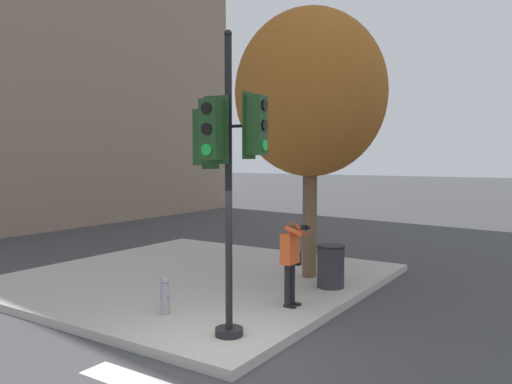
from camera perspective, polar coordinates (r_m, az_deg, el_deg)
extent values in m
plane|color=#424244|center=(7.81, -3.61, -18.79)|extent=(160.00, 160.00, 0.00)
cube|color=#BCB7AD|center=(12.47, -6.91, -9.73)|extent=(8.00, 8.00, 0.16)
cylinder|color=black|center=(8.33, -3.09, -15.65)|extent=(0.45, 0.45, 0.12)
cylinder|color=black|center=(7.87, -3.15, 0.80)|extent=(0.11, 0.11, 4.61)
sphere|color=black|center=(8.09, -3.21, 17.62)|extent=(0.13, 0.13, 0.13)
cylinder|color=black|center=(7.99, -4.40, 6.28)|extent=(0.05, 0.32, 0.05)
cube|color=#234C23|center=(8.17, -5.94, 6.22)|extent=(0.30, 0.24, 0.90)
cube|color=#234C23|center=(8.08, -5.22, 6.25)|extent=(0.42, 0.03, 1.02)
cylinder|color=black|center=(8.27, -6.68, 8.27)|extent=(0.17, 0.03, 0.17)
cylinder|color=black|center=(8.26, -6.66, 6.19)|extent=(0.17, 0.03, 0.17)
cylinder|color=green|center=(8.25, -6.65, 4.11)|extent=(0.17, 0.03, 0.17)
cylinder|color=black|center=(7.77, -1.78, 7.55)|extent=(0.09, 0.32, 0.05)
cube|color=#234C23|center=(7.65, 0.08, 7.61)|extent=(0.33, 0.28, 0.90)
cube|color=#234C23|center=(7.70, -0.81, 7.58)|extent=(0.42, 0.08, 1.02)
cylinder|color=black|center=(7.61, 1.01, 9.89)|extent=(0.17, 0.05, 0.17)
cylinder|color=black|center=(7.59, 1.01, 7.64)|extent=(0.17, 0.05, 0.17)
cylinder|color=green|center=(7.57, 1.01, 5.37)|extent=(0.17, 0.05, 0.17)
cylinder|color=black|center=(7.68, -4.00, 7.03)|extent=(0.32, 0.08, 0.05)
cube|color=#234C23|center=(7.45, -5.14, 7.13)|extent=(0.27, 0.32, 0.90)
cube|color=#234C23|center=(7.56, -4.59, 7.08)|extent=(0.06, 0.42, 1.02)
cylinder|color=black|center=(7.36, -5.73, 9.50)|extent=(0.05, 0.17, 0.17)
cylinder|color=black|center=(7.34, -5.71, 7.17)|extent=(0.05, 0.17, 0.17)
cylinder|color=green|center=(7.33, -5.70, 4.83)|extent=(0.05, 0.17, 0.17)
cube|color=black|center=(9.78, 3.89, -12.90)|extent=(0.09, 0.24, 0.05)
cube|color=black|center=(9.94, 4.47, -12.61)|extent=(0.09, 0.24, 0.05)
cylinder|color=black|center=(9.70, 3.59, -10.65)|extent=(0.11, 0.11, 0.83)
cylinder|color=black|center=(9.87, 4.17, -10.40)|extent=(0.11, 0.11, 0.83)
cube|color=#E55623|center=(9.63, 3.90, -6.46)|extent=(0.40, 0.22, 0.59)
sphere|color=brown|center=(9.56, 3.91, -3.81)|extent=(0.19, 0.19, 0.19)
cube|color=black|center=(9.42, 5.56, -4.06)|extent=(0.12, 0.10, 0.09)
cylinder|color=black|center=(9.39, 5.94, -4.09)|extent=(0.06, 0.08, 0.06)
cylinder|color=#E55623|center=(9.39, 4.25, -4.49)|extent=(0.23, 0.35, 0.22)
cylinder|color=#E55623|center=(9.63, 5.03, -4.29)|extent=(0.23, 0.35, 0.22)
cube|color=black|center=(9.93, 4.59, -7.58)|extent=(0.10, 0.20, 0.26)
cylinder|color=brown|center=(11.99, 6.16, -2.28)|extent=(0.34, 0.34, 3.13)
ellipsoid|color=#A86023|center=(12.02, 6.26, 11.17)|extent=(3.57, 3.57, 3.92)
cylinder|color=#99999E|center=(9.45, -10.37, -11.88)|extent=(0.16, 0.16, 0.58)
sphere|color=#99999E|center=(9.36, -10.39, -9.88)|extent=(0.15, 0.15, 0.15)
cylinder|color=#99999E|center=(9.35, -9.86, -11.62)|extent=(0.07, 0.06, 0.07)
cylinder|color=#2D2D33|center=(11.24, 8.53, -8.50)|extent=(0.60, 0.60, 0.89)
cylinder|color=black|center=(11.15, 8.55, -6.15)|extent=(0.63, 0.63, 0.04)
cube|color=gray|center=(30.66, -23.89, 18.31)|extent=(16.40, 13.13, 21.65)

